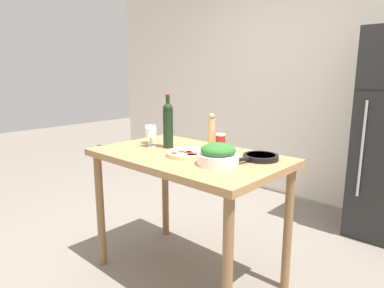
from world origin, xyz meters
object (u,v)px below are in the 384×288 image
Objects in this scene: wine_glass_near at (151,133)px; homemade_pizza at (188,153)px; salt_canister at (220,143)px; pepper_mill at (211,132)px; salad_bowl at (218,155)px; wine_bottle at (168,124)px; cast_iron_skillet at (260,157)px; wine_glass_far at (150,131)px.

wine_glass_near reaches higher than homemade_pizza.
salt_canister is at bearing 70.37° from homemade_pizza.
pepper_mill is 0.39m from salad_bowl.
cast_iron_skillet is at bearing 12.61° from wine_bottle.
wine_bottle is at bearing 163.21° from homemade_pizza.
cast_iron_skillet is (0.13, 0.26, -0.04)m from salad_bowl.
salt_canister is (-0.19, 0.26, 0.00)m from salad_bowl.
wine_glass_far is 0.57× the size of salad_bowl.
pepper_mill reaches higher than wine_glass_near.
wine_glass_near and wine_glass_far have the same top height.
salt_canister is 0.32m from cast_iron_skillet.
wine_bottle is 0.15m from wine_glass_near.
wine_bottle reaches higher than pepper_mill.
salad_bowl is at bearing -115.92° from cast_iron_skillet.
wine_bottle is 0.21m from wine_glass_far.
wine_glass_far is 0.87m from cast_iron_skillet.
wine_bottle reaches higher than wine_glass_near.
pepper_mill is at bearing 31.05° from wine_bottle.
cast_iron_skillet is at bearing 15.34° from wine_glass_near.
salad_bowl is at bearing -44.84° from pepper_mill.
salt_canister reaches higher than homemade_pizza.
wine_glass_far reaches higher than salad_bowl.
homemade_pizza is at bearing -109.63° from salt_canister.
wine_glass_far is 0.50× the size of homemade_pizza.
wine_glass_near is at bearing -150.04° from wine_bottle.
salad_bowl is at bearing -4.24° from wine_glass_near.
wine_glass_far is 0.48m from pepper_mill.
wine_bottle is 1.48× the size of pepper_mill.
cast_iron_skillet is (0.31, -0.00, -0.04)m from salt_canister.
homemade_pizza is 0.46m from cast_iron_skillet.
salad_bowl is at bearing -54.64° from salt_canister.
wine_bottle is 0.31m from pepper_mill.
pepper_mill is at bearing 90.25° from homemade_pizza.
wine_glass_far is at bearing 178.44° from wine_bottle.
wine_bottle is 1.54× the size of salad_bowl.
wine_glass_far is 0.56m from salt_canister.
pepper_mill reaches higher than cast_iron_skillet.
wine_bottle is 0.69m from cast_iron_skillet.
pepper_mill is (0.46, 0.15, 0.02)m from wine_glass_far.
wine_glass_near is (-0.11, -0.06, -0.07)m from wine_bottle.
salad_bowl is (0.27, -0.27, -0.06)m from pepper_mill.
wine_bottle is at bearing 168.23° from salad_bowl.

